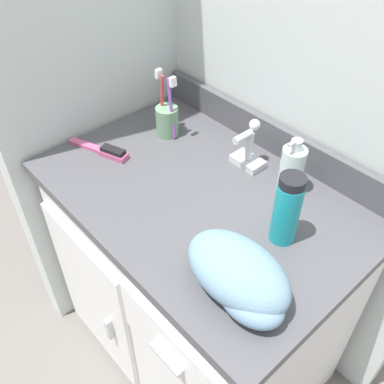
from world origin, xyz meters
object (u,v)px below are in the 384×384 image
at_px(hand_towel, 241,277).
at_px(hairbrush, 105,151).
at_px(toothbrush_cup, 167,119).
at_px(shaving_cream_can, 287,210).
at_px(soap_dispenser, 292,169).

bearing_deg(hand_towel, hairbrush, 174.18).
bearing_deg(toothbrush_cup, hairbrush, -101.55).
bearing_deg(hairbrush, shaving_cream_can, -6.81).
height_order(toothbrush_cup, hairbrush, toothbrush_cup).
xyz_separation_m(soap_dispenser, shaving_cream_can, (0.09, -0.14, 0.02)).
bearing_deg(hand_towel, shaving_cream_can, 101.78).
height_order(toothbrush_cup, shaving_cream_can, toothbrush_cup).
height_order(toothbrush_cup, soap_dispenser, toothbrush_cup).
distance_m(soap_dispenser, hand_towel, 0.35).
distance_m(toothbrush_cup, hand_towel, 0.59).
xyz_separation_m(hairbrush, hand_towel, (0.57, -0.06, 0.04)).
relative_size(shaving_cream_can, hand_towel, 0.72).
height_order(soap_dispenser, hairbrush, soap_dispenser).
height_order(shaving_cream_can, hairbrush, shaving_cream_can).
xyz_separation_m(toothbrush_cup, shaving_cream_can, (0.50, -0.07, 0.04)).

